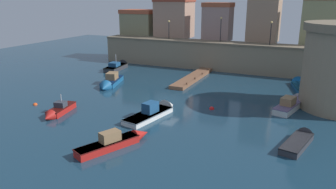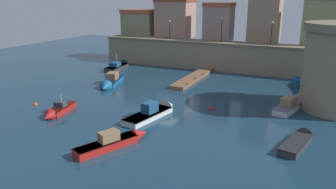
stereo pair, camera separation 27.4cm
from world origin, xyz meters
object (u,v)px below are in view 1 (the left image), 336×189
moored_boat_5 (293,103)px  quay_lamp_1 (221,26)px  moored_boat_1 (110,82)px  moored_boat_6 (301,139)px  moored_boat_0 (156,111)px  mooring_buoy_0 (212,109)px  moored_boat_3 (117,141)px  moored_boat_4 (58,111)px  quay_lamp_2 (271,29)px  moored_boat_2 (300,85)px  moored_boat_7 (119,66)px  quay_lamp_0 (169,26)px  mooring_buoy_1 (35,105)px

moored_boat_5 → quay_lamp_1: bearing=54.0°
moored_boat_1 → moored_boat_6: 25.51m
moored_boat_0 → mooring_buoy_0: bearing=-39.1°
moored_boat_3 → moored_boat_5: bearing=-13.0°
moored_boat_1 → moored_boat_3: moored_boat_1 is taller
moored_boat_4 → quay_lamp_2: bearing=137.9°
moored_boat_6 → mooring_buoy_0: moored_boat_6 is taller
moored_boat_5 → moored_boat_1: bearing=106.4°
moored_boat_2 → moored_boat_7: moored_boat_7 is taller
moored_boat_5 → moored_boat_7: 28.93m
quay_lamp_0 → moored_boat_4: bearing=-89.6°
moored_boat_6 → moored_boat_7: moored_boat_7 is taller
moored_boat_1 → moored_boat_4: size_ratio=1.37×
moored_boat_4 → moored_boat_1: bearing=176.7°
moored_boat_4 → moored_boat_5: bearing=108.8°
moored_boat_7 → mooring_buoy_0: bearing=-129.5°
moored_boat_1 → moored_boat_5: 22.78m
moored_boat_1 → quay_lamp_0: bearing=158.5°
quay_lamp_1 → moored_boat_7: bearing=-157.6°
moored_boat_3 → moored_boat_7: (-15.73, 24.68, -0.00)m
moored_boat_7 → moored_boat_0: bearing=-144.2°
moored_boat_1 → mooring_buoy_1: 10.53m
moored_boat_3 → quay_lamp_0: bearing=40.8°
quay_lamp_1 → moored_boat_4: quay_lamp_1 is taller
quay_lamp_0 → moored_boat_3: size_ratio=0.47×
moored_boat_3 → moored_boat_0: bearing=26.8°
moored_boat_5 → moored_boat_6: moored_boat_5 is taller
moored_boat_0 → moored_boat_5: 14.66m
moored_boat_4 → quay_lamp_0: bearing=169.2°
quay_lamp_2 → moored_boat_3: size_ratio=0.53×
quay_lamp_2 → moored_boat_5: size_ratio=0.46×
moored_boat_0 → moored_boat_4: size_ratio=1.50×
moored_boat_5 → moored_boat_2: bearing=13.5°
moored_boat_1 → moored_boat_4: (1.57, -11.42, -0.08)m
moored_boat_3 → moored_boat_4: moored_boat_4 is taller
moored_boat_3 → moored_boat_4: 10.07m
quay_lamp_2 → moored_boat_7: size_ratio=0.51×
quay_lamp_1 → moored_boat_2: size_ratio=0.55×
mooring_buoy_1 → moored_boat_1: bearing=74.2°
quay_lamp_0 → quay_lamp_2: quay_lamp_2 is taller
moored_boat_1 → moored_boat_7: size_ratio=1.02×
moored_boat_1 → moored_boat_6: size_ratio=1.15×
moored_boat_0 → moored_boat_1: size_ratio=1.10×
quay_lamp_0 → moored_boat_3: (9.55, -30.91, -6.11)m
quay_lamp_2 → moored_boat_6: 25.80m
quay_lamp_0 → mooring_buoy_1: quay_lamp_0 is taller
moored_boat_5 → moored_boat_4: bearing=134.3°
moored_boat_0 → mooring_buoy_0: size_ratio=13.72×
quay_lamp_2 → moored_boat_6: (6.17, -24.21, -6.45)m
moored_boat_7 → moored_boat_6: bearing=-128.3°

